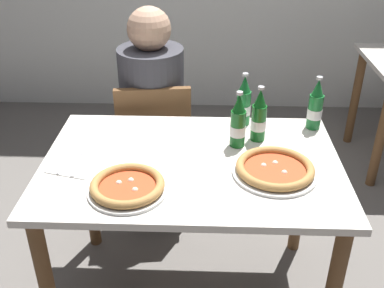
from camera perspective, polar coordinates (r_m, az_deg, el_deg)
The scene contains 10 objects.
dining_table_main at distance 1.90m, azimuth -0.05°, elevation -5.04°, with size 1.20×0.80×0.75m.
chair_behind_table at distance 2.52m, azimuth -4.67°, elevation 0.14°, with size 0.45×0.45×0.85m.
diner_seated at distance 2.51m, azimuth -4.83°, elevation 2.72°, with size 0.34×0.34×1.21m.
pizza_margherita_near at distance 1.67m, azimuth -8.04°, elevation -5.27°, with size 0.29×0.29×0.04m.
pizza_marinara_far at distance 1.78m, azimuth 10.28°, elevation -3.11°, with size 0.33×0.33×0.04m.
beer_bottle_left at distance 2.10m, azimuth 6.46°, elevation 5.09°, with size 0.07×0.07×0.25m.
beer_bottle_center at distance 1.97m, azimuth 8.33°, elevation 3.25°, with size 0.07×0.07×0.25m.
beer_bottle_right at distance 2.12m, azimuth 15.13°, elevation 4.49°, with size 0.07×0.07×0.25m.
beer_bottle_extra at distance 1.91m, azimuth 5.76°, elevation 2.56°, with size 0.07×0.07×0.25m.
napkin_with_cutlery at distance 1.88m, azimuth -14.27°, elevation -2.41°, with size 0.22×0.22×0.01m.
Camera 1 is at (0.06, -1.56, 1.72)m, focal length 42.80 mm.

